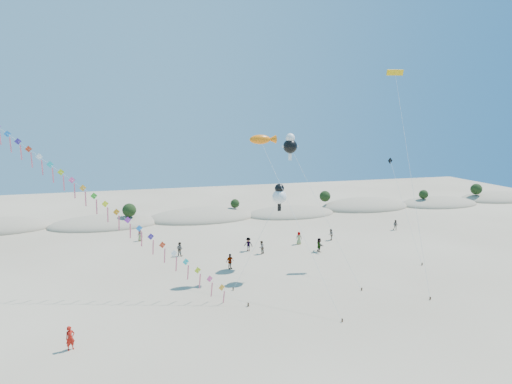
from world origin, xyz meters
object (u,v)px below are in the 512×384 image
object	(u,v)px
kite_train	(95,198)
parafoil_kite	(396,78)
flyer_foreground	(70,338)
fish_kite	(263,140)

from	to	relation	value
kite_train	parafoil_kite	bearing A→B (deg)	4.31
parafoil_kite	flyer_foreground	bearing A→B (deg)	-158.76
fish_kite	kite_train	bearing A→B (deg)	-176.96
kite_train	parafoil_kite	distance (m)	36.39
kite_train	flyer_foreground	world-z (taller)	kite_train
fish_kite	flyer_foreground	bearing A→B (deg)	-146.80
flyer_foreground	kite_train	bearing A→B (deg)	53.76
fish_kite	flyer_foreground	size ratio (longest dim) A/B	8.31
fish_kite	parafoil_kite	world-z (taller)	parafoil_kite
kite_train	flyer_foreground	distance (m)	14.19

